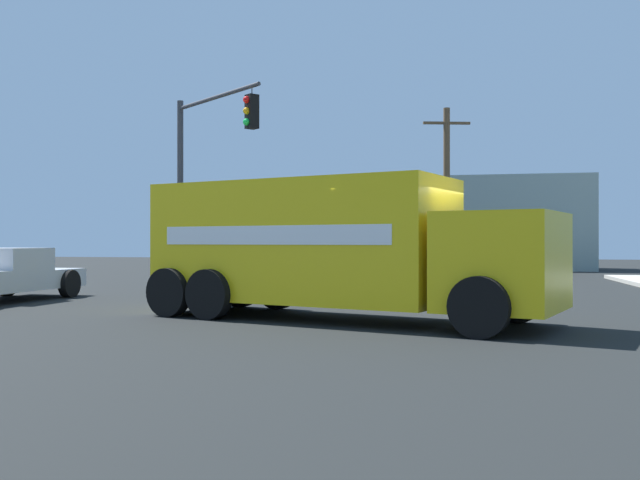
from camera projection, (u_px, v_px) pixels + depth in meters
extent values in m
plane|color=black|center=(406.00, 322.00, 13.36)|extent=(100.00, 100.00, 0.00)
cube|color=yellow|center=(302.00, 241.00, 14.13)|extent=(6.45, 4.15, 2.40)
cube|color=yellow|center=(503.00, 261.00, 12.10)|extent=(2.55, 2.87, 1.70)
cube|color=black|center=(554.00, 242.00, 11.67)|extent=(0.70, 1.94, 0.88)
cube|color=#B2B2B7|center=(191.00, 302.00, 15.56)|extent=(0.91, 2.25, 0.21)
cube|color=white|center=(331.00, 236.00, 15.18)|extent=(4.80, 1.58, 0.36)
cube|color=white|center=(269.00, 235.00, 13.08)|extent=(4.80, 1.58, 0.36)
cylinder|color=black|center=(518.00, 296.00, 13.20)|extent=(1.04, 0.58, 1.00)
cylinder|color=black|center=(479.00, 307.00, 11.04)|extent=(1.04, 0.58, 1.00)
cylinder|color=black|center=(278.00, 287.00, 15.90)|extent=(1.04, 0.58, 1.00)
cylinder|color=black|center=(209.00, 294.00, 13.74)|extent=(1.04, 0.58, 1.00)
cylinder|color=black|center=(240.00, 286.00, 16.42)|extent=(1.04, 0.58, 1.00)
cylinder|color=black|center=(169.00, 292.00, 14.26)|extent=(1.04, 0.58, 1.00)
cylinder|color=#38383D|center=(180.00, 195.00, 22.71)|extent=(0.20, 0.20, 6.15)
cylinder|color=#38383D|center=(216.00, 97.00, 20.92)|extent=(3.63, 3.02, 0.12)
cylinder|color=#38383D|center=(252.00, 90.00, 19.40)|extent=(0.03, 0.03, 0.25)
cube|color=black|center=(252.00, 112.00, 19.40)|extent=(0.42, 0.42, 0.95)
sphere|color=red|center=(246.00, 100.00, 19.29)|extent=(0.20, 0.20, 0.20)
sphere|color=#EFA314|center=(246.00, 111.00, 19.29)|extent=(0.20, 0.20, 0.20)
sphere|color=#19CC4C|center=(246.00, 122.00, 19.29)|extent=(0.20, 0.20, 0.20)
cube|color=#B7BABF|center=(41.00, 278.00, 19.53)|extent=(1.99, 1.56, 0.50)
cube|color=#B7BABF|center=(2.00, 269.00, 17.98)|extent=(2.00, 1.76, 1.10)
cube|color=black|center=(2.00, 258.00, 17.98)|extent=(1.84, 1.48, 0.48)
cylinder|color=black|center=(6.00, 283.00, 19.64)|extent=(0.26, 0.77, 0.76)
cylinder|color=black|center=(69.00, 284.00, 19.17)|extent=(0.26, 0.77, 0.76)
cylinder|color=brown|center=(447.00, 191.00, 32.21)|extent=(0.30, 0.30, 7.75)
cube|color=brown|center=(447.00, 123.00, 32.22)|extent=(2.16, 0.67, 0.12)
cube|color=gray|center=(436.00, 224.00, 39.89)|extent=(16.54, 6.00, 5.07)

